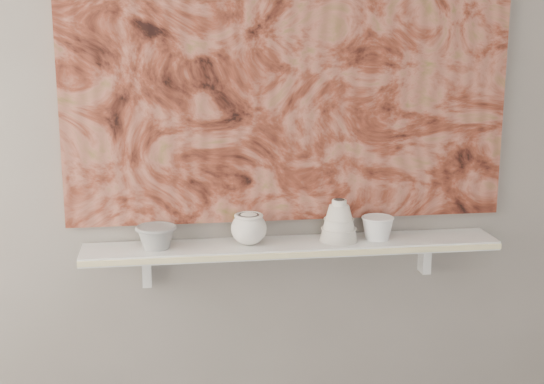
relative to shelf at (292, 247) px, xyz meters
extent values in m
plane|color=slate|center=(0.00, 0.09, 0.44)|extent=(3.60, 0.00, 3.60)
cube|color=silver|center=(0.00, 0.00, 0.00)|extent=(1.40, 0.18, 0.03)
cube|color=beige|center=(0.00, -0.09, 0.00)|extent=(1.40, 0.01, 0.02)
cube|color=silver|center=(-0.49, 0.06, -0.07)|extent=(0.03, 0.06, 0.12)
cube|color=silver|center=(0.49, 0.06, -0.07)|extent=(0.03, 0.06, 0.12)
cube|color=maroon|center=(0.00, 0.08, 0.62)|extent=(1.50, 0.02, 1.10)
cube|color=black|center=(0.45, 0.07, 0.32)|extent=(0.09, 0.00, 0.08)
camera|label=1|loc=(-0.41, -2.41, 0.75)|focal=50.00mm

